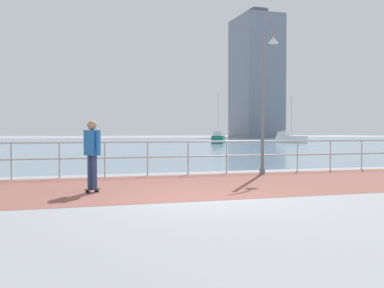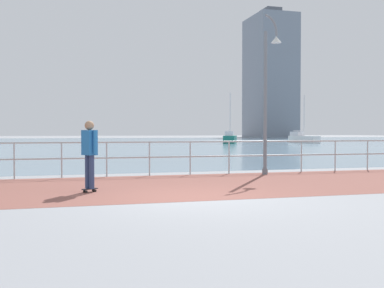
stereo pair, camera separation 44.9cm
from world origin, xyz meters
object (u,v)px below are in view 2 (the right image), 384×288
Objects in this scene: lamppost at (269,86)px; skateboarder at (90,149)px; sailboat_navy at (230,139)px; sailboat_gray at (303,139)px.

lamppost is 3.16× the size of skateboarder.
lamppost reaches higher than skateboarder.
skateboarder is 45.75m from sailboat_navy.
sailboat_gray is (28.32, 40.43, -0.46)m from skateboarder.
sailboat_gray is 0.97× the size of sailboat_navy.
skateboarder is at bearing -125.02° from sailboat_gray.
sailboat_gray is at bearing 54.98° from skateboarder.
sailboat_navy reaches higher than lamppost.
sailboat_navy reaches higher than sailboat_gray.
sailboat_gray reaches higher than lamppost.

